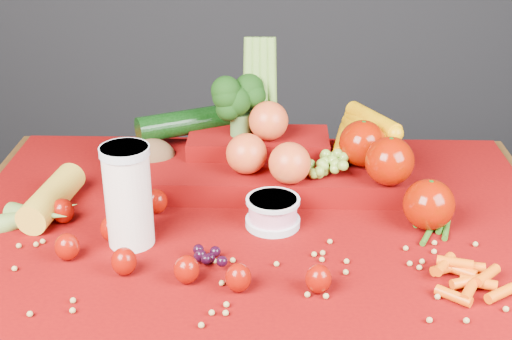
{
  "coord_description": "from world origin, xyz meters",
  "views": [
    {
      "loc": [
        0.03,
        -1.11,
        1.39
      ],
      "look_at": [
        0.0,
        0.02,
        0.85
      ],
      "focal_mm": 50.0,
      "sensor_mm": 36.0,
      "label": 1
    }
  ],
  "objects_px": {
    "milk_glass": "(128,193)",
    "produce_mound": "(288,155)",
    "table": "(256,269)",
    "yogurt_bowl": "(273,211)"
  },
  "relations": [
    {
      "from": "milk_glass",
      "to": "produce_mound",
      "type": "bearing_deg",
      "value": 41.14
    },
    {
      "from": "table",
      "to": "milk_glass",
      "type": "xyz_separation_m",
      "value": [
        -0.21,
        -0.08,
        0.2
      ]
    },
    {
      "from": "milk_glass",
      "to": "produce_mound",
      "type": "height_order",
      "value": "produce_mound"
    },
    {
      "from": "milk_glass",
      "to": "yogurt_bowl",
      "type": "relative_size",
      "value": 1.82
    },
    {
      "from": "yogurt_bowl",
      "to": "produce_mound",
      "type": "height_order",
      "value": "produce_mound"
    },
    {
      "from": "milk_glass",
      "to": "produce_mound",
      "type": "relative_size",
      "value": 0.29
    },
    {
      "from": "produce_mound",
      "to": "yogurt_bowl",
      "type": "bearing_deg",
      "value": -99.74
    },
    {
      "from": "table",
      "to": "produce_mound",
      "type": "bearing_deg",
      "value": 68.07
    },
    {
      "from": "table",
      "to": "produce_mound",
      "type": "height_order",
      "value": "produce_mound"
    },
    {
      "from": "table",
      "to": "produce_mound",
      "type": "relative_size",
      "value": 1.85
    }
  ]
}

